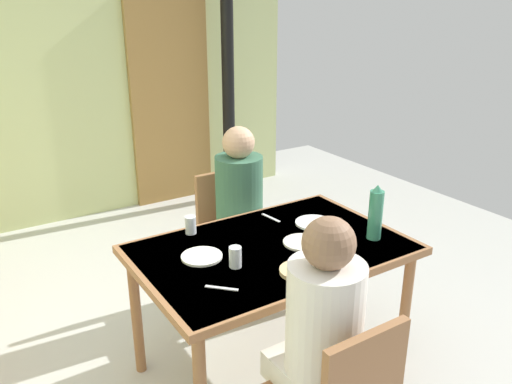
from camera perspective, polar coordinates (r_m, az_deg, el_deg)
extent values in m
plane|color=beige|center=(3.08, -5.84, -18.90)|extent=(6.78, 6.78, 0.00)
cube|color=#BCC987|center=(4.90, -20.84, 12.41)|extent=(4.51, 0.10, 2.72)
cube|color=olive|center=(5.17, -9.36, 9.78)|extent=(0.80, 0.05, 2.00)
cylinder|color=black|center=(5.09, -3.13, 13.96)|extent=(0.12, 0.12, 2.72)
cube|color=#93623C|center=(2.67, 1.75, -6.39)|extent=(1.37, 0.90, 0.04)
cube|color=beige|center=(2.66, 1.75, -6.03)|extent=(1.31, 0.86, 0.00)
cylinder|color=#93623C|center=(2.98, 16.02, -12.57)|extent=(0.06, 0.06, 0.72)
cylinder|color=#93623C|center=(2.92, -13.01, -12.97)|extent=(0.06, 0.06, 0.72)
cylinder|color=#93623C|center=(3.44, 6.60, -7.05)|extent=(0.06, 0.06, 0.72)
cube|color=#93623C|center=(2.01, 11.80, -19.87)|extent=(0.38, 0.04, 0.42)
cube|color=#93623C|center=(3.45, -2.23, -5.16)|extent=(0.40, 0.40, 0.04)
cube|color=#93623C|center=(3.51, -3.77, -0.98)|extent=(0.38, 0.04, 0.42)
cylinder|color=#93623C|center=(3.52, 1.66, -9.12)|extent=(0.04, 0.04, 0.41)
cylinder|color=#93623C|center=(3.37, -3.21, -10.66)|extent=(0.04, 0.04, 0.41)
cylinder|color=#93623C|center=(3.77, -1.26, -6.95)|extent=(0.04, 0.04, 0.41)
cylinder|color=#93623C|center=(3.63, -5.89, -8.26)|extent=(0.04, 0.04, 0.41)
cube|color=silver|center=(2.30, 5.35, -18.33)|extent=(0.30, 0.22, 0.12)
cylinder|color=silver|center=(2.08, 7.51, -14.29)|extent=(0.30, 0.30, 0.52)
sphere|color=#846047|center=(1.90, 8.00, -5.59)|extent=(0.20, 0.20, 0.20)
cube|color=#3E604B|center=(3.30, -0.83, -5.24)|extent=(0.30, 0.22, 0.12)
cylinder|color=#38664C|center=(3.29, -1.86, -0.45)|extent=(0.30, 0.30, 0.52)
sphere|color=tan|center=(3.18, -1.94, 5.45)|extent=(0.20, 0.20, 0.20)
cylinder|color=#398B68|center=(2.77, 12.97, -2.47)|extent=(0.07, 0.07, 0.26)
cone|color=#358363|center=(2.71, 13.22, 0.43)|extent=(0.05, 0.05, 0.04)
cylinder|color=white|center=(2.70, 5.11, -5.53)|extent=(0.20, 0.20, 0.01)
cylinder|color=white|center=(2.57, -5.97, -7.05)|extent=(0.20, 0.20, 0.01)
cylinder|color=white|center=(2.93, 6.41, -3.39)|extent=(0.21, 0.21, 0.01)
cylinder|color=silver|center=(2.45, -2.29, -7.14)|extent=(0.06, 0.06, 0.10)
cylinder|color=silver|center=(2.80, -7.19, -3.61)|extent=(0.06, 0.06, 0.10)
cylinder|color=#DBB77A|center=(2.43, 4.83, -8.63)|extent=(0.19, 0.19, 0.02)
cube|color=silver|center=(2.99, 1.65, -2.84)|extent=(0.04, 0.15, 0.00)
cube|color=silver|center=(2.31, -3.80, -10.48)|extent=(0.12, 0.12, 0.00)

